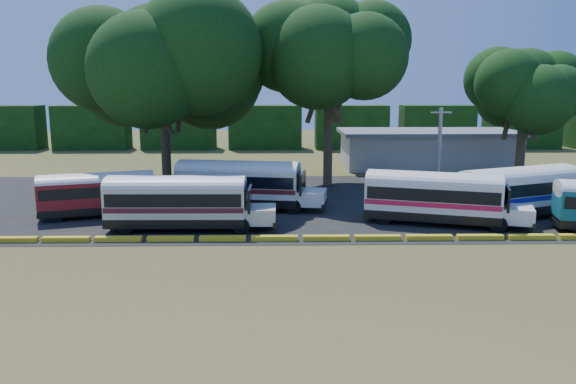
{
  "coord_description": "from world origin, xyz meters",
  "views": [
    {
      "loc": [
        1.7,
        -30.4,
        8.97
      ],
      "look_at": [
        2.38,
        6.0,
        1.92
      ],
      "focal_mm": 35.0,
      "sensor_mm": 36.0,
      "label": 1
    }
  ],
  "objects_px": {
    "bus_red": "(100,191)",
    "tree_west": "(162,62)",
    "bus_cream_west": "(181,200)",
    "bus_white_red": "(436,195)"
  },
  "relations": [
    {
      "from": "bus_red",
      "to": "bus_white_red",
      "type": "distance_m",
      "value": 22.46
    },
    {
      "from": "bus_red",
      "to": "tree_west",
      "type": "relative_size",
      "value": 0.61
    },
    {
      "from": "bus_red",
      "to": "tree_west",
      "type": "xyz_separation_m",
      "value": [
        2.54,
        10.19,
        9.02
      ]
    },
    {
      "from": "bus_cream_west",
      "to": "bus_white_red",
      "type": "height_order",
      "value": "bus_cream_west"
    },
    {
      "from": "bus_cream_west",
      "to": "bus_white_red",
      "type": "distance_m",
      "value": 16.24
    },
    {
      "from": "bus_cream_west",
      "to": "tree_west",
      "type": "xyz_separation_m",
      "value": [
        -3.56,
        13.98,
        8.82
      ]
    },
    {
      "from": "bus_red",
      "to": "bus_white_red",
      "type": "relative_size",
      "value": 0.89
    },
    {
      "from": "bus_cream_west",
      "to": "bus_white_red",
      "type": "xyz_separation_m",
      "value": [
        16.2,
        1.17,
        -0.01
      ]
    },
    {
      "from": "bus_cream_west",
      "to": "bus_red",
      "type": "bearing_deg",
      "value": 148.91
    },
    {
      "from": "bus_white_red",
      "to": "tree_west",
      "type": "bearing_deg",
      "value": 164.89
    }
  ]
}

